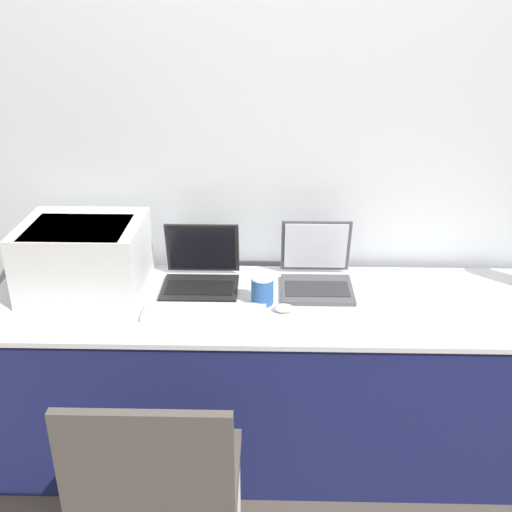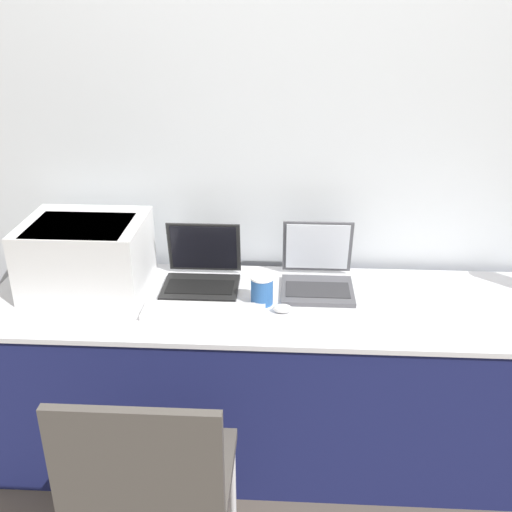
% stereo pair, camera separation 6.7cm
% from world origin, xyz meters
% --- Properties ---
extents(ground_plane, '(14.00, 14.00, 0.00)m').
position_xyz_m(ground_plane, '(0.00, 0.00, 0.00)').
color(ground_plane, brown).
extents(wall_back, '(8.00, 0.05, 2.60)m').
position_xyz_m(wall_back, '(0.00, 0.71, 1.30)').
color(wall_back, silver).
rests_on(wall_back, ground_plane).
extents(table, '(2.32, 0.64, 0.72)m').
position_xyz_m(table, '(0.00, 0.31, 0.36)').
color(table, '#191E51').
rests_on(table, ground_plane).
extents(printer, '(0.47, 0.39, 0.28)m').
position_xyz_m(printer, '(-0.78, 0.40, 0.87)').
color(printer, silver).
rests_on(printer, table).
extents(laptop_left, '(0.31, 0.27, 0.24)m').
position_xyz_m(laptop_left, '(-0.33, 0.44, 0.77)').
color(laptop_left, black).
rests_on(laptop_left, table).
extents(laptop_right, '(0.29, 0.30, 0.26)m').
position_xyz_m(laptop_right, '(0.15, 0.45, 0.78)').
color(laptop_right, '#4C4C51').
rests_on(laptop_right, table).
extents(external_keyboard, '(0.46, 0.13, 0.02)m').
position_xyz_m(external_keyboard, '(-0.29, 0.20, 0.73)').
color(external_keyboard, silver).
rests_on(external_keyboard, table).
extents(coffee_cup, '(0.09, 0.09, 0.12)m').
position_xyz_m(coffee_cup, '(-0.07, 0.30, 0.78)').
color(coffee_cup, '#285699').
rests_on(coffee_cup, table).
extents(mouse, '(0.07, 0.04, 0.03)m').
position_xyz_m(mouse, '(0.01, 0.23, 0.74)').
color(mouse, silver).
rests_on(mouse, table).
extents(chair, '(0.48, 0.41, 0.85)m').
position_xyz_m(chair, '(-0.37, -0.41, 0.52)').
color(chair, '#4C4742').
rests_on(chair, ground_plane).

